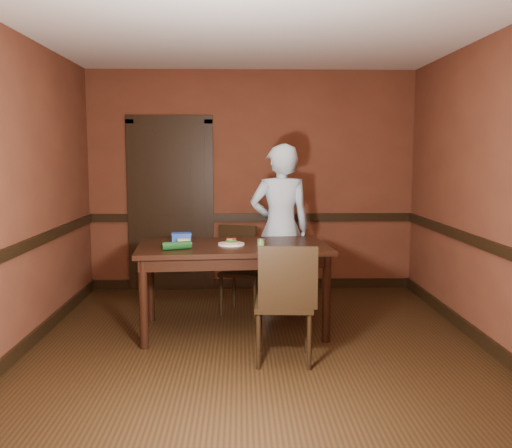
{
  "coord_description": "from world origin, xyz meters",
  "views": [
    {
      "loc": [
        -0.14,
        -4.8,
        1.68
      ],
      "look_at": [
        0.0,
        0.35,
        1.05
      ],
      "focal_mm": 40.0,
      "sensor_mm": 36.0,
      "label": 1
    }
  ],
  "objects": [
    {
      "name": "baseboard_left",
      "position": [
        -1.99,
        0.0,
        0.06
      ],
      "size": [
        0.03,
        4.5,
        0.12
      ],
      "primitive_type": "cube",
      "color": "black",
      "rests_on": "ground"
    },
    {
      "name": "dado_back",
      "position": [
        0.0,
        2.23,
        0.9
      ],
      "size": [
        4.0,
        0.03,
        0.1
      ],
      "primitive_type": "cube",
      "color": "black",
      "rests_on": "ground"
    },
    {
      "name": "baseboard_right",
      "position": [
        1.99,
        0.0,
        0.06
      ],
      "size": [
        0.03,
        4.5,
        0.12
      ],
      "primitive_type": "cube",
      "color": "black",
      "rests_on": "ground"
    },
    {
      "name": "chair_near",
      "position": [
        0.21,
        -0.3,
        0.49
      ],
      "size": [
        0.49,
        0.49,
        0.98
      ],
      "primitive_type": null,
      "rotation": [
        0.0,
        0.0,
        3.07
      ],
      "color": "black",
      "rests_on": "floor"
    },
    {
      "name": "wall_front",
      "position": [
        0.0,
        -2.25,
        1.35
      ],
      "size": [
        4.0,
        0.02,
        2.7
      ],
      "primitive_type": "cube",
      "color": "#5D2D1C",
      "rests_on": "ground"
    },
    {
      "name": "dining_table",
      "position": [
        -0.21,
        0.52,
        0.42
      ],
      "size": [
        1.85,
        1.15,
        0.83
      ],
      "primitive_type": "cube",
      "rotation": [
        0.0,
        0.0,
        0.08
      ],
      "color": "black",
      "rests_on": "floor"
    },
    {
      "name": "wrapped_veg",
      "position": [
        -0.72,
        0.25,
        0.87
      ],
      "size": [
        0.27,
        0.17,
        0.07
      ],
      "primitive_type": "cylinder",
      "rotation": [
        0.0,
        1.57,
        0.38
      ],
      "color": "#123E15",
      "rests_on": "dining_table"
    },
    {
      "name": "dado_right",
      "position": [
        1.99,
        0.0,
        0.9
      ],
      "size": [
        0.03,
        4.5,
        0.1
      ],
      "primitive_type": "cube",
      "color": "black",
      "rests_on": "ground"
    },
    {
      "name": "sauce_jar",
      "position": [
        0.05,
        0.36,
        0.87
      ],
      "size": [
        0.07,
        0.07,
        0.08
      ],
      "rotation": [
        0.0,
        0.0,
        0.35
      ],
      "color": "#5D933D",
      "rests_on": "dining_table"
    },
    {
      "name": "food_tub",
      "position": [
        -0.72,
        0.75,
        0.87
      ],
      "size": [
        0.21,
        0.15,
        0.08
      ],
      "rotation": [
        0.0,
        0.0,
        0.1
      ],
      "color": "blue",
      "rests_on": "dining_table"
    },
    {
      "name": "person",
      "position": [
        0.29,
        1.22,
        0.89
      ],
      "size": [
        0.7,
        0.5,
        1.79
      ],
      "primitive_type": "imported",
      "rotation": [
        0.0,
        0.0,
        3.25
      ],
      "color": "silver",
      "rests_on": "floor"
    },
    {
      "name": "cheese_saucer",
      "position": [
        -0.68,
        0.59,
        0.85
      ],
      "size": [
        0.15,
        0.15,
        0.05
      ],
      "rotation": [
        0.0,
        0.0,
        -0.1
      ],
      "color": "white",
      "rests_on": "dining_table"
    },
    {
      "name": "chair_far",
      "position": [
        -0.11,
        1.12,
        0.46
      ],
      "size": [
        0.55,
        0.55,
        0.92
      ],
      "primitive_type": null,
      "rotation": [
        0.0,
        0.0,
        -0.36
      ],
      "color": "black",
      "rests_on": "floor"
    },
    {
      "name": "sandwich_plate",
      "position": [
        -0.23,
        0.5,
        0.85
      ],
      "size": [
        0.25,
        0.25,
        0.06
      ],
      "rotation": [
        0.0,
        0.0,
        -0.07
      ],
      "color": "white",
      "rests_on": "dining_table"
    },
    {
      "name": "wall_back",
      "position": [
        0.0,
        2.25,
        1.35
      ],
      "size": [
        4.0,
        0.02,
        2.7
      ],
      "primitive_type": "cube",
      "color": "#5D2D1C",
      "rests_on": "ground"
    },
    {
      "name": "door",
      "position": [
        -1.0,
        2.22,
        1.09
      ],
      "size": [
        1.05,
        0.07,
        2.2
      ],
      "color": "black",
      "rests_on": "ground"
    },
    {
      "name": "floor",
      "position": [
        0.0,
        0.0,
        0.0
      ],
      "size": [
        4.0,
        4.5,
        0.01
      ],
      "primitive_type": "cube",
      "color": "black",
      "rests_on": "ground"
    },
    {
      "name": "ceiling",
      "position": [
        0.0,
        0.0,
        2.7
      ],
      "size": [
        4.0,
        4.5,
        0.01
      ],
      "primitive_type": "cube",
      "color": "white",
      "rests_on": "ground"
    },
    {
      "name": "wall_right",
      "position": [
        2.0,
        0.0,
        1.35
      ],
      "size": [
        0.02,
        4.5,
        2.7
      ],
      "primitive_type": "cube",
      "color": "#5D2D1C",
      "rests_on": "ground"
    },
    {
      "name": "wall_left",
      "position": [
        -2.0,
        0.0,
        1.35
      ],
      "size": [
        0.02,
        4.5,
        2.7
      ],
      "primitive_type": "cube",
      "color": "#5D2D1C",
      "rests_on": "ground"
    },
    {
      "name": "dado_left",
      "position": [
        -1.99,
        0.0,
        0.9
      ],
      "size": [
        0.03,
        4.5,
        0.1
      ],
      "primitive_type": "cube",
      "color": "black",
      "rests_on": "ground"
    },
    {
      "name": "baseboard_back",
      "position": [
        0.0,
        2.23,
        0.06
      ],
      "size": [
        4.0,
        0.03,
        0.12
      ],
      "primitive_type": "cube",
      "color": "black",
      "rests_on": "ground"
    }
  ]
}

